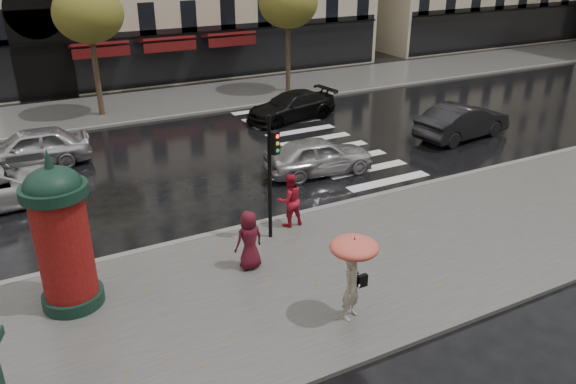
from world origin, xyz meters
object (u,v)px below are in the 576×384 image
man_burgundy (249,240)px  car_white (0,187)px  woman_umbrella (353,265)px  woman_red (289,200)px  traffic_light (271,166)px  car_silver (319,156)px  car_darkgrey (463,121)px  car_black (291,106)px  car_far_silver (30,148)px  morris_column (62,233)px

man_burgundy → car_white: bearing=-60.5°
woman_umbrella → woman_red: woman_umbrella is taller
traffic_light → car_silver: 5.98m
car_darkgrey → car_black: size_ratio=1.01×
traffic_light → car_silver: (4.03, 4.06, -1.72)m
man_burgundy → car_darkgrey: bearing=-163.3°
man_burgundy → car_darkgrey: 14.72m
car_black → man_burgundy: bearing=-40.5°
woman_red → car_far_silver: woman_red is taller
woman_umbrella → car_far_silver: 15.71m
woman_red → car_darkgrey: size_ratio=0.36×
man_burgundy → car_black: bearing=-129.8°
car_white → car_far_silver: 3.72m
woman_red → car_far_silver: (-6.75, 9.63, -0.20)m
morris_column → car_silver: bearing=25.7°
traffic_light → car_darkgrey: traffic_light is taller
traffic_light → car_silver: traffic_light is taller
car_silver → car_white: car_silver is taller
traffic_light → man_burgundy: bearing=-136.5°
woman_umbrella → woman_red: size_ratio=1.26×
woman_red → morris_column: size_ratio=0.42×
man_burgundy → car_far_silver: size_ratio=0.36×
car_silver → car_far_silver: size_ratio=0.93×
car_silver → car_far_silver: 11.64m
woman_umbrella → woman_red: bearing=79.2°
car_far_silver → traffic_light: bearing=33.4°
traffic_light → car_white: 9.93m
morris_column → traffic_light: (5.92, 0.74, 0.36)m
car_white → car_far_silver: car_far_silver is taller
car_black → woman_umbrella: bearing=-31.0°
man_burgundy → car_white: man_burgundy is taller
woman_umbrella → car_far_silver: (-5.81, 14.57, -0.78)m
car_darkgrey → man_burgundy: bearing=106.5°
morris_column → car_far_silver: morris_column is taller
traffic_light → car_black: size_ratio=0.79×
car_black → car_white: bearing=-80.3°
car_black → car_far_silver: car_far_silver is taller
morris_column → car_black: bearing=43.3°
woman_red → man_burgundy: woman_red is taller
woman_red → car_far_silver: bearing=-54.1°
man_burgundy → traffic_light: traffic_light is taller
car_silver → car_black: (2.47, 6.92, -0.03)m
traffic_light → car_black: bearing=59.4°
car_silver → car_darkgrey: size_ratio=0.89×
morris_column → car_silver: 11.13m
car_darkgrey → car_far_silver: size_ratio=1.05×
woman_umbrella → car_silver: (4.12, 8.51, -0.83)m
man_burgundy → morris_column: size_ratio=0.41×
car_darkgrey → car_far_silver: car_darkgrey is taller
car_darkgrey → car_black: car_darkgrey is taller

